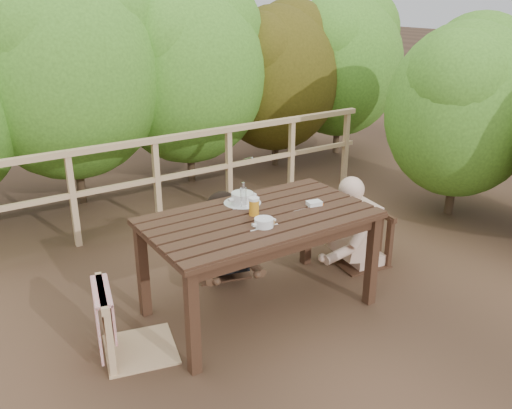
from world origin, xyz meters
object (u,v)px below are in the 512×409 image
chair_left (135,288)px  diner_right (365,191)px  table (259,264)px  beer_glass (254,207)px  bottle (243,196)px  chair_right (361,216)px  butter_tub (314,204)px  soup_far (242,199)px  chair_far (219,224)px  bread_roll (267,223)px  woman (218,207)px  soup_near (264,224)px

chair_left → diner_right: 2.33m
table → beer_glass: bearing=143.6°
chair_left → bottle: bearing=-65.7°
chair_right → diner_right: 0.24m
diner_right → butter_tub: size_ratio=12.33×
table → soup_far: bearing=84.6°
table → chair_far: size_ratio=1.86×
soup_far → bread_roll: 0.50m
woman → soup_far: size_ratio=4.16×
chair_left → chair_right: size_ratio=1.08×
chair_left → diner_right: bearing=-72.5°
chair_right → table: bearing=-74.1°
soup_far → butter_tub: (0.45, -0.37, -0.03)m
beer_glass → woman: bearing=83.7°
woman → table: bearing=100.4°
soup_far → bottle: bottle is taller
soup_far → butter_tub: size_ratio=2.60×
table → chair_far: 0.73m
soup_near → bread_roll: size_ratio=1.92×
bread_roll → table: bearing=71.8°
bottle → chair_left: bearing=-169.1°
table → soup_near: (-0.09, -0.20, 0.45)m
diner_right → chair_right: bearing=98.4°
butter_tub → chair_far: bearing=128.8°
diner_right → soup_near: 1.43m
table → bottle: 0.56m
soup_near → bottle: 0.41m
bread_roll → beer_glass: size_ratio=0.79×
soup_far → beer_glass: beer_glass is taller
diner_right → beer_glass: 1.33m
chair_far → butter_tub: chair_far is taller
table → bread_roll: bearing=-108.2°
woman → bread_roll: size_ratio=10.19×
chair_left → bread_roll: size_ratio=8.36×
bottle → butter_tub: 0.58m
bread_roll → soup_far: bearing=79.3°
chair_far → diner_right: bearing=-10.7°
chair_far → soup_far: bearing=-78.4°
beer_glass → diner_right: bearing=6.0°
table → soup_far: (0.03, 0.30, 0.46)m
chair_far → beer_glass: beer_glass is taller
chair_far → woman: (0.00, 0.02, 0.16)m
chair_right → soup_far: size_ratio=3.15×
diner_right → butter_tub: 0.84m
chair_left → soup_far: size_ratio=3.41×
bread_roll → butter_tub: size_ratio=1.06×
soup_far → table: bearing=-95.4°
bread_roll → woman: bearing=83.3°
diner_right → bottle: diner_right is taller
diner_right → soup_far: size_ratio=4.75×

